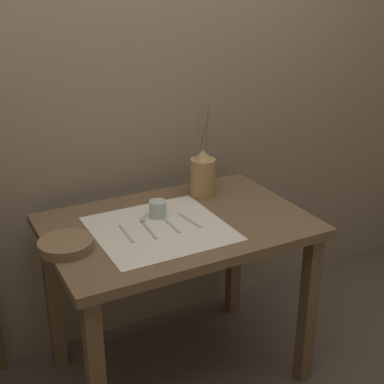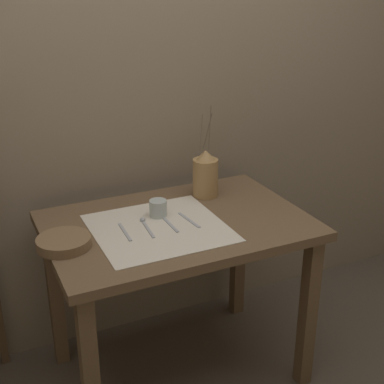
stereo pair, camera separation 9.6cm
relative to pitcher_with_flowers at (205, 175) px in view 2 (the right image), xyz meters
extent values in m
plane|color=brown|center=(-0.23, -0.20, -0.88)|extent=(12.00, 12.00, 0.00)
cube|color=gray|center=(-0.23, 0.27, 0.32)|extent=(7.00, 0.06, 2.40)
cube|color=brown|center=(-0.23, -0.20, -0.12)|extent=(1.08, 0.73, 0.04)
cube|color=brown|center=(-0.71, -0.51, -0.51)|extent=(0.06, 0.06, 0.73)
cube|color=brown|center=(0.25, -0.51, -0.51)|extent=(0.06, 0.06, 0.73)
cube|color=brown|center=(-0.71, 0.10, -0.51)|extent=(0.06, 0.06, 0.73)
cube|color=brown|center=(0.25, 0.10, -0.51)|extent=(0.06, 0.06, 0.73)
cube|color=beige|center=(-0.32, -0.23, -0.10)|extent=(0.52, 0.50, 0.00)
cylinder|color=#A87F4C|center=(0.00, 0.00, -0.01)|extent=(0.12, 0.12, 0.18)
cone|color=#A87F4C|center=(0.00, 0.00, 0.10)|extent=(0.09, 0.09, 0.04)
cylinder|color=brown|center=(-0.02, 0.01, 0.20)|extent=(0.03, 0.02, 0.16)
cylinder|color=brown|center=(0.01, 0.01, 0.20)|extent=(0.03, 0.04, 0.17)
cylinder|color=brown|center=(0.01, -0.01, 0.22)|extent=(0.01, 0.02, 0.21)
cylinder|color=brown|center=(-0.71, -0.22, -0.08)|extent=(0.21, 0.21, 0.04)
cylinder|color=#B7C1BC|center=(-0.28, -0.12, -0.06)|extent=(0.07, 0.07, 0.07)
cube|color=#A8A8AD|center=(-0.46, -0.21, -0.10)|extent=(0.02, 0.17, 0.00)
cube|color=#A8A8AD|center=(-0.37, -0.23, -0.10)|extent=(0.03, 0.17, 0.00)
sphere|color=#A8A8AD|center=(-0.36, -0.14, -0.09)|extent=(0.02, 0.02, 0.02)
cube|color=#A8A8AD|center=(-0.27, -0.22, -0.10)|extent=(0.01, 0.17, 0.00)
sphere|color=#A8A8AD|center=(-0.27, -0.14, -0.09)|extent=(0.02, 0.02, 0.02)
cube|color=#A8A8AD|center=(-0.18, -0.22, -0.10)|extent=(0.03, 0.17, 0.00)
camera|label=1|loc=(-1.11, -2.00, 0.86)|focal=50.00mm
camera|label=2|loc=(-1.03, -2.05, 0.86)|focal=50.00mm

